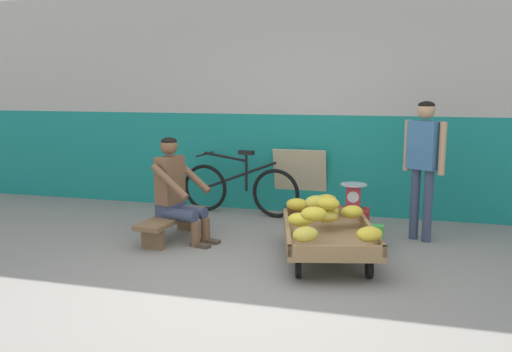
{
  "coord_description": "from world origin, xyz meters",
  "views": [
    {
      "loc": [
        1.25,
        -4.12,
        1.7
      ],
      "look_at": [
        -0.21,
        1.23,
        0.75
      ],
      "focal_mm": 37.38,
      "sensor_mm": 36.0,
      "label": 1
    }
  ],
  "objects_px": {
    "shopping_bag": "(375,236)",
    "bicycle_near_left": "(239,188)",
    "low_bench": "(171,222)",
    "weighing_scale": "(353,196)",
    "plastic_crate": "(353,222)",
    "sign_board": "(300,181)",
    "vendor_seated": "(177,190)",
    "banana_cart": "(328,236)",
    "customer_adult": "(424,155)"
  },
  "relations": [
    {
      "from": "vendor_seated",
      "to": "customer_adult",
      "type": "relative_size",
      "value": 0.75
    },
    {
      "from": "weighing_scale",
      "to": "plastic_crate",
      "type": "bearing_deg",
      "value": 90.0
    },
    {
      "from": "low_bench",
      "to": "weighing_scale",
      "type": "height_order",
      "value": "weighing_scale"
    },
    {
      "from": "weighing_scale",
      "to": "banana_cart",
      "type": "bearing_deg",
      "value": -99.05
    },
    {
      "from": "banana_cart",
      "to": "vendor_seated",
      "type": "xyz_separation_m",
      "value": [
        -1.7,
        0.23,
        0.33
      ]
    },
    {
      "from": "vendor_seated",
      "to": "plastic_crate",
      "type": "bearing_deg",
      "value": 21.77
    },
    {
      "from": "sign_board",
      "to": "customer_adult",
      "type": "bearing_deg",
      "value": -31.24
    },
    {
      "from": "low_bench",
      "to": "weighing_scale",
      "type": "xyz_separation_m",
      "value": [
        1.94,
        0.72,
        0.25
      ]
    },
    {
      "from": "vendor_seated",
      "to": "sign_board",
      "type": "distance_m",
      "value": 1.95
    },
    {
      "from": "bicycle_near_left",
      "to": "low_bench",
      "type": "bearing_deg",
      "value": -106.43
    },
    {
      "from": "weighing_scale",
      "to": "shopping_bag",
      "type": "relative_size",
      "value": 1.25
    },
    {
      "from": "vendor_seated",
      "to": "bicycle_near_left",
      "type": "relative_size",
      "value": 0.69
    },
    {
      "from": "low_bench",
      "to": "shopping_bag",
      "type": "relative_size",
      "value": 4.68
    },
    {
      "from": "weighing_scale",
      "to": "bicycle_near_left",
      "type": "xyz_separation_m",
      "value": [
        -1.55,
        0.6,
        -0.1
      ]
    },
    {
      "from": "banana_cart",
      "to": "low_bench",
      "type": "height_order",
      "value": "banana_cart"
    },
    {
      "from": "banana_cart",
      "to": "plastic_crate",
      "type": "relative_size",
      "value": 4.44
    },
    {
      "from": "vendor_seated",
      "to": "weighing_scale",
      "type": "distance_m",
      "value": 2.0
    },
    {
      "from": "plastic_crate",
      "to": "sign_board",
      "type": "xyz_separation_m",
      "value": [
        -0.78,
        0.89,
        0.28
      ]
    },
    {
      "from": "sign_board",
      "to": "shopping_bag",
      "type": "bearing_deg",
      "value": -51.46
    },
    {
      "from": "customer_adult",
      "to": "shopping_bag",
      "type": "bearing_deg",
      "value": -139.5
    },
    {
      "from": "customer_adult",
      "to": "vendor_seated",
      "type": "bearing_deg",
      "value": -164.72
    },
    {
      "from": "banana_cart",
      "to": "sign_board",
      "type": "distance_m",
      "value": 1.98
    },
    {
      "from": "low_bench",
      "to": "bicycle_near_left",
      "type": "bearing_deg",
      "value": 73.57
    },
    {
      "from": "weighing_scale",
      "to": "customer_adult",
      "type": "distance_m",
      "value": 0.89
    },
    {
      "from": "plastic_crate",
      "to": "sign_board",
      "type": "bearing_deg",
      "value": 131.25
    },
    {
      "from": "low_bench",
      "to": "sign_board",
      "type": "xyz_separation_m",
      "value": [
        1.15,
        1.61,
        0.23
      ]
    },
    {
      "from": "low_bench",
      "to": "vendor_seated",
      "type": "bearing_deg",
      "value": -14.68
    },
    {
      "from": "weighing_scale",
      "to": "shopping_bag",
      "type": "height_order",
      "value": "weighing_scale"
    },
    {
      "from": "weighing_scale",
      "to": "customer_adult",
      "type": "bearing_deg",
      "value": -2.34
    },
    {
      "from": "low_bench",
      "to": "bicycle_near_left",
      "type": "height_order",
      "value": "bicycle_near_left"
    },
    {
      "from": "weighing_scale",
      "to": "shopping_bag",
      "type": "xyz_separation_m",
      "value": [
        0.27,
        -0.43,
        -0.33
      ]
    },
    {
      "from": "weighing_scale",
      "to": "sign_board",
      "type": "distance_m",
      "value": 1.19
    },
    {
      "from": "shopping_bag",
      "to": "bicycle_near_left",
      "type": "bearing_deg",
      "value": 150.46
    },
    {
      "from": "low_bench",
      "to": "customer_adult",
      "type": "relative_size",
      "value": 0.73
    },
    {
      "from": "vendor_seated",
      "to": "customer_adult",
      "type": "xyz_separation_m",
      "value": [
        2.59,
        0.71,
        0.38
      ]
    },
    {
      "from": "plastic_crate",
      "to": "sign_board",
      "type": "distance_m",
      "value": 1.22
    },
    {
      "from": "shopping_bag",
      "to": "vendor_seated",
      "type": "bearing_deg",
      "value": -171.75
    },
    {
      "from": "banana_cart",
      "to": "vendor_seated",
      "type": "relative_size",
      "value": 1.4
    },
    {
      "from": "vendor_seated",
      "to": "customer_adult",
      "type": "bearing_deg",
      "value": 15.28
    },
    {
      "from": "vendor_seated",
      "to": "bicycle_near_left",
      "type": "xyz_separation_m",
      "value": [
        0.3,
        1.34,
        -0.21
      ]
    },
    {
      "from": "vendor_seated",
      "to": "weighing_scale",
      "type": "relative_size",
      "value": 3.8
    },
    {
      "from": "low_bench",
      "to": "shopping_bag",
      "type": "height_order",
      "value": "low_bench"
    },
    {
      "from": "vendor_seated",
      "to": "shopping_bag",
      "type": "relative_size",
      "value": 4.75
    },
    {
      "from": "bicycle_near_left",
      "to": "shopping_bag",
      "type": "distance_m",
      "value": 2.1
    },
    {
      "from": "vendor_seated",
      "to": "plastic_crate",
      "type": "distance_m",
      "value": 2.04
    },
    {
      "from": "plastic_crate",
      "to": "banana_cart",
      "type": "bearing_deg",
      "value": -99.04
    },
    {
      "from": "banana_cart",
      "to": "vendor_seated",
      "type": "bearing_deg",
      "value": 172.21
    },
    {
      "from": "low_bench",
      "to": "plastic_crate",
      "type": "xyz_separation_m",
      "value": [
        1.94,
        0.72,
        -0.05
      ]
    },
    {
      "from": "banana_cart",
      "to": "low_bench",
      "type": "distance_m",
      "value": 1.8
    },
    {
      "from": "sign_board",
      "to": "banana_cart",
      "type": "bearing_deg",
      "value": -71.37
    }
  ]
}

